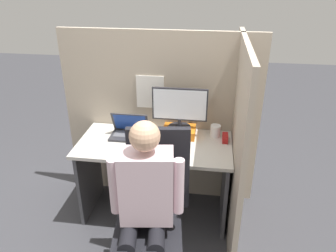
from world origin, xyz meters
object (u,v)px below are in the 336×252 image
(laptop, at_px, (130,132))
(person, at_px, (144,202))
(paper_box, at_px, (179,131))
(monitor, at_px, (180,107))
(carrot_toy, at_px, (158,153))
(stapler, at_px, (225,138))
(coffee_mug, at_px, (215,131))
(office_chair, at_px, (153,209))

(laptop, xyz_separation_m, person, (0.32, -0.90, -0.03))
(paper_box, relative_size, person, 0.22)
(monitor, relative_size, carrot_toy, 3.38)
(monitor, distance_m, person, 1.02)
(carrot_toy, relative_size, person, 0.11)
(stapler, height_order, carrot_toy, stapler)
(paper_box, bearing_deg, person, -96.82)
(laptop, distance_m, coffee_mug, 0.76)
(paper_box, height_order, coffee_mug, coffee_mug)
(office_chair, bearing_deg, person, -97.73)
(monitor, height_order, person, person)
(stapler, relative_size, carrot_toy, 0.85)
(monitor, height_order, office_chair, monitor)
(stapler, distance_m, person, 1.06)
(laptop, height_order, carrot_toy, laptop)
(laptop, height_order, stapler, laptop)
(laptop, height_order, person, person)
(monitor, relative_size, coffee_mug, 4.54)
(paper_box, bearing_deg, stapler, -6.62)
(laptop, distance_m, carrot_toy, 0.41)
(paper_box, xyz_separation_m, person, (-0.12, -0.97, -0.02))
(carrot_toy, distance_m, office_chair, 0.49)
(monitor, bearing_deg, coffee_mug, 5.01)
(paper_box, height_order, carrot_toy, paper_box)
(monitor, relative_size, office_chair, 0.42)
(monitor, height_order, coffee_mug, monitor)
(monitor, relative_size, laptop, 1.46)
(monitor, relative_size, person, 0.36)
(carrot_toy, bearing_deg, coffee_mug, 40.77)
(laptop, xyz_separation_m, office_chair, (0.34, -0.73, -0.21))
(coffee_mug, bearing_deg, monitor, -174.99)
(stapler, bearing_deg, paper_box, 173.38)
(paper_box, relative_size, stapler, 2.37)
(laptop, bearing_deg, office_chair, -65.03)
(carrot_toy, xyz_separation_m, coffee_mug, (0.45, 0.39, 0.03))
(paper_box, height_order, monitor, monitor)
(monitor, xyz_separation_m, carrot_toy, (-0.13, -0.36, -0.25))
(laptop, relative_size, office_chair, 0.29)
(laptop, relative_size, person, 0.25)
(laptop, xyz_separation_m, coffee_mug, (0.75, 0.11, 0.01))
(monitor, xyz_separation_m, coffee_mug, (0.32, 0.03, -0.22))
(office_chair, bearing_deg, laptop, 114.97)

